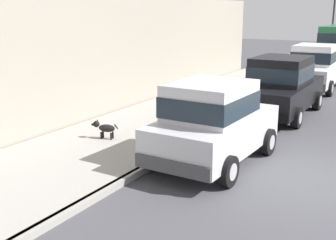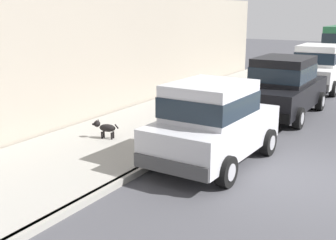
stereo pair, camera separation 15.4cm
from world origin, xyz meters
The scene contains 10 objects.
ground_plane centered at (0.00, 0.00, 0.00)m, with size 80.00×80.00×0.00m, color #424247.
curb centered at (-3.20, 0.00, 0.07)m, with size 0.16×64.00×0.14m, color gray.
sidewalk centered at (-5.00, 0.00, 0.07)m, with size 3.60×64.00×0.14m, color #99968E.
car_silver_hatchback centered at (-2.16, -0.16, 0.98)m, with size 2.05×3.86×1.88m.
car_black_sedan centered at (-2.14, 5.16, 0.98)m, with size 2.06×4.61×1.92m.
car_white_sedan centered at (-2.22, 10.65, 0.98)m, with size 2.07×4.62×1.92m.
dog_black centered at (-5.19, -0.20, 0.43)m, with size 0.74×0.31×0.49m.
fire_hydrant centered at (-3.65, 2.34, 0.48)m, with size 0.34×0.24×0.72m.
street_lamp centered at (-3.55, 21.97, 2.91)m, with size 0.36×0.36×4.42m.
building_facade centered at (-7.10, 4.09, 1.90)m, with size 0.50×20.00×3.80m, color #9E9384.
Camera 1 is at (1.64, -8.79, 3.43)m, focal length 46.59 mm.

